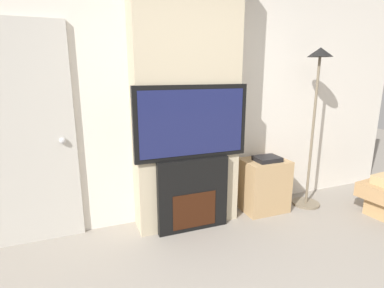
{
  "coord_description": "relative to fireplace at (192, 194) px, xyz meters",
  "views": [
    {
      "loc": [
        -1.03,
        -0.99,
        1.59
      ],
      "look_at": [
        0.0,
        1.66,
        0.9
      ],
      "focal_mm": 28.0,
      "sensor_mm": 36.0,
      "label": 1
    }
  ],
  "objects": [
    {
      "name": "television",
      "position": [
        0.0,
        -0.0,
        0.74
      ],
      "size": [
        1.14,
        0.07,
        0.71
      ],
      "color": "black",
      "rests_on": "fireplace"
    },
    {
      "name": "floor_lamp",
      "position": [
        1.51,
        0.02,
        0.9
      ],
      "size": [
        0.32,
        0.32,
        1.85
      ],
      "color": "#726651",
      "rests_on": "ground_plane"
    },
    {
      "name": "fireplace",
      "position": [
        0.0,
        0.0,
        0.0
      ],
      "size": [
        0.74,
        0.15,
        0.76
      ],
      "color": "black",
      "rests_on": "ground_plane"
    },
    {
      "name": "chimney_breast",
      "position": [
        0.0,
        0.17,
        0.97
      ],
      "size": [
        1.07,
        0.34,
        2.7
      ],
      "color": "#BCAD8E",
      "rests_on": "ground_plane"
    },
    {
      "name": "media_stand",
      "position": [
        0.94,
        0.1,
        -0.07
      ],
      "size": [
        0.51,
        0.4,
        0.66
      ],
      "color": "tan",
      "rests_on": "ground_plane"
    },
    {
      "name": "entry_door",
      "position": [
        -1.45,
        0.32,
        0.64
      ],
      "size": [
        0.8,
        0.09,
        2.03
      ],
      "color": "#BCB7AD",
      "rests_on": "ground_plane"
    },
    {
      "name": "wall_back",
      "position": [
        0.0,
        0.37,
        0.97
      ],
      "size": [
        6.0,
        0.06,
        2.7
      ],
      "color": "silver",
      "rests_on": "ground_plane"
    }
  ]
}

